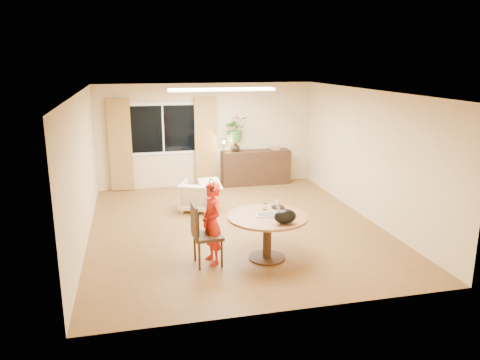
# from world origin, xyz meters

# --- Properties ---
(floor) EXTENTS (6.50, 6.50, 0.00)m
(floor) POSITION_xyz_m (0.00, 0.00, 0.00)
(floor) COLOR brown
(floor) RESTS_ON ground
(ceiling) EXTENTS (6.50, 6.50, 0.00)m
(ceiling) POSITION_xyz_m (0.00, 0.00, 2.60)
(ceiling) COLOR white
(ceiling) RESTS_ON wall_back
(wall_back) EXTENTS (5.50, 0.00, 5.50)m
(wall_back) POSITION_xyz_m (0.00, 3.25, 1.30)
(wall_back) COLOR tan
(wall_back) RESTS_ON floor
(wall_left) EXTENTS (0.00, 6.50, 6.50)m
(wall_left) POSITION_xyz_m (-2.75, 0.00, 1.30)
(wall_left) COLOR tan
(wall_left) RESTS_ON floor
(wall_right) EXTENTS (0.00, 6.50, 6.50)m
(wall_right) POSITION_xyz_m (2.75, 0.00, 1.30)
(wall_right) COLOR tan
(wall_right) RESTS_ON floor
(window) EXTENTS (1.70, 0.03, 1.30)m
(window) POSITION_xyz_m (-1.10, 3.23, 1.50)
(window) COLOR white
(window) RESTS_ON wall_back
(curtain_left) EXTENTS (0.55, 0.08, 2.25)m
(curtain_left) POSITION_xyz_m (-2.15, 3.15, 1.15)
(curtain_left) COLOR olive
(curtain_left) RESTS_ON wall_back
(curtain_right) EXTENTS (0.55, 0.08, 2.25)m
(curtain_right) POSITION_xyz_m (-0.05, 3.15, 1.15)
(curtain_right) COLOR olive
(curtain_right) RESTS_ON wall_back
(ceiling_panel) EXTENTS (2.20, 0.35, 0.05)m
(ceiling_panel) POSITION_xyz_m (0.00, 1.20, 2.57)
(ceiling_panel) COLOR white
(ceiling_panel) RESTS_ON ceiling
(dining_table) EXTENTS (1.30, 1.30, 0.74)m
(dining_table) POSITION_xyz_m (0.18, -1.60, 0.58)
(dining_table) COLOR brown
(dining_table) RESTS_ON floor
(dining_chair) EXTENTS (0.51, 0.47, 1.01)m
(dining_chair) POSITION_xyz_m (-0.79, -1.59, 0.50)
(dining_chair) COLOR black
(dining_chair) RESTS_ON floor
(child) EXTENTS (0.55, 0.43, 1.33)m
(child) POSITION_xyz_m (-0.71, -1.54, 0.66)
(child) COLOR red
(child) RESTS_ON floor
(laptop) EXTENTS (0.44, 0.36, 0.25)m
(laptop) POSITION_xyz_m (0.19, -1.60, 0.87)
(laptop) COLOR #B7B7BC
(laptop) RESTS_ON dining_table
(tumbler) EXTENTS (0.09, 0.09, 0.11)m
(tumbler) POSITION_xyz_m (0.23, -1.29, 0.79)
(tumbler) COLOR white
(tumbler) RESTS_ON dining_table
(wine_glass) EXTENTS (0.07, 0.07, 0.19)m
(wine_glass) POSITION_xyz_m (0.54, -1.35, 0.84)
(wine_glass) COLOR white
(wine_glass) RESTS_ON dining_table
(pot_lid) EXTENTS (0.25, 0.25, 0.04)m
(pot_lid) POSITION_xyz_m (0.47, -1.25, 0.76)
(pot_lid) COLOR white
(pot_lid) RESTS_ON dining_table
(handbag) EXTENTS (0.39, 0.28, 0.23)m
(handbag) POSITION_xyz_m (0.33, -2.03, 0.86)
(handbag) COLOR black
(handbag) RESTS_ON dining_table
(armchair) EXTENTS (0.89, 0.90, 0.63)m
(armchair) POSITION_xyz_m (-0.57, 1.19, 0.31)
(armchair) COLOR #C5B09C
(armchair) RESTS_ON floor
(throw) EXTENTS (0.49, 0.58, 0.03)m
(throw) POSITION_xyz_m (-0.28, 1.19, 0.64)
(throw) COLOR beige
(throw) RESTS_ON armchair
(sideboard) EXTENTS (1.78, 0.44, 0.89)m
(sideboard) POSITION_xyz_m (1.23, 3.01, 0.45)
(sideboard) COLOR black
(sideboard) RESTS_ON floor
(vase) EXTENTS (0.30, 0.30, 0.25)m
(vase) POSITION_xyz_m (0.68, 3.01, 1.01)
(vase) COLOR black
(vase) RESTS_ON sideboard
(bouquet) EXTENTS (0.61, 0.53, 0.66)m
(bouquet) POSITION_xyz_m (0.70, 3.01, 1.47)
(bouquet) COLOR #2A5C22
(bouquet) RESTS_ON vase
(book_stack) EXTENTS (0.24, 0.21, 0.08)m
(book_stack) POSITION_xyz_m (1.76, 3.01, 0.93)
(book_stack) COLOR #946E4B
(book_stack) RESTS_ON sideboard
(desk_lamp) EXTENTS (0.18, 0.18, 0.36)m
(desk_lamp) POSITION_xyz_m (0.38, 2.96, 1.07)
(desk_lamp) COLOR black
(desk_lamp) RESTS_ON sideboard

